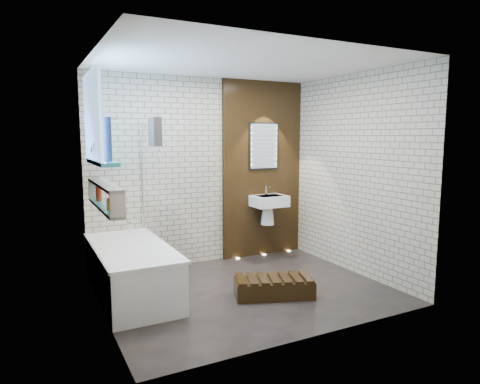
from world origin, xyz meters
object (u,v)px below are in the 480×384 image
bath_screen (150,179)px  washbasin (269,205)px  walnut_step (274,288)px  bathtub (132,271)px  led_mirror (264,146)px

bath_screen → washbasin: (1.82, 0.18, -0.49)m
bath_screen → walnut_step: bath_screen is taller
bathtub → walnut_step: size_ratio=1.99×
washbasin → led_mirror: 0.88m
led_mirror → bath_screen: bearing=-169.3°
bathtub → washbasin: 2.32m
bath_screen → walnut_step: size_ratio=1.60×
washbasin → led_mirror: led_mirror is taller
walnut_step → bath_screen: bearing=132.0°
bath_screen → bathtub: bearing=-128.9°
bathtub → led_mirror: (2.17, 0.78, 1.36)m
washbasin → bath_screen: bearing=-174.2°
washbasin → walnut_step: 1.71m
bathtub → bath_screen: bearing=51.1°
washbasin → bathtub: bearing=-164.0°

